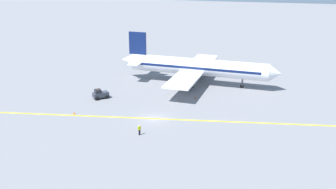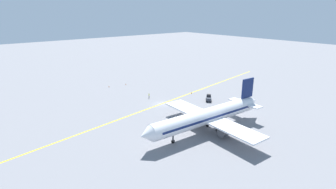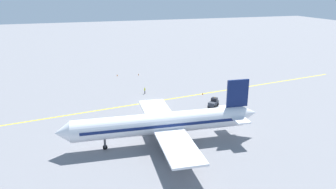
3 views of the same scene
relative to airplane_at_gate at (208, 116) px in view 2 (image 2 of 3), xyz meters
The scene contains 9 objects.
ground_plane 22.07m from the airplane_at_gate, ahead, with size 400.00×400.00×0.00m, color slate.
apron_yellow_centreline 22.07m from the airplane_at_gate, ahead, with size 0.40×120.00×0.01m, color yellow.
airplane_at_gate is the anchor object (origin of this frame).
baggage_tug_dark 21.85m from the airplane_at_gate, 48.94° to the right, with size 3.15×3.21×2.11m.
ground_crew_worker 28.70m from the airplane_at_gate, ahead, with size 0.51×0.37×1.68m.
traffic_cone_near_nose 48.27m from the airplane_at_gate, ahead, with size 0.32×0.32×0.55m, color orange.
traffic_cone_mid_apron 10.43m from the airplane_at_gate, ahead, with size 0.32×0.32×0.55m, color orange.
traffic_cone_by_wingtip 29.12m from the airplane_at_gate, 37.23° to the right, with size 0.32×0.32×0.55m, color orange.
traffic_cone_far_edge 47.52m from the airplane_at_gate, ahead, with size 0.32×0.32×0.55m, color orange.
Camera 2 is at (-58.42, 45.93, 26.77)m, focal length 28.00 mm.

